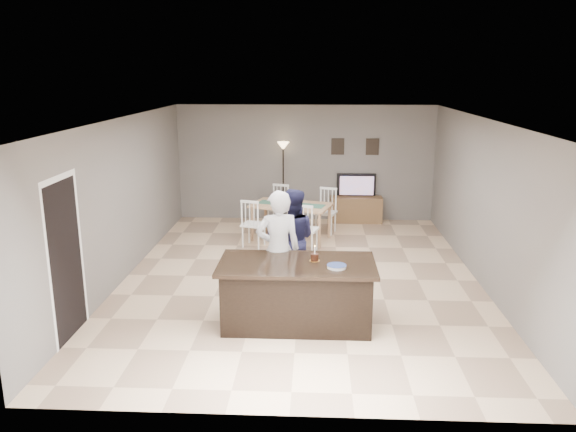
{
  "coord_description": "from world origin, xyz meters",
  "views": [
    {
      "loc": [
        0.23,
        -9.06,
        3.43
      ],
      "look_at": [
        -0.2,
        -0.3,
        1.17
      ],
      "focal_mm": 35.0,
      "sensor_mm": 36.0,
      "label": 1
    }
  ],
  "objects_px": {
    "woman": "(278,250)",
    "dining_table": "(291,210)",
    "birthday_cake": "(315,257)",
    "floor_lamp": "(283,160)",
    "kitchen_island": "(297,293)",
    "plate_stack": "(337,266)",
    "tv_console": "(356,209)",
    "man": "(292,239)",
    "television": "(356,185)"
  },
  "relations": [
    {
      "from": "kitchen_island",
      "to": "floor_lamp",
      "type": "xyz_separation_m",
      "value": [
        -0.51,
        5.59,
        1.0
      ]
    },
    {
      "from": "man",
      "to": "birthday_cake",
      "type": "relative_size",
      "value": 7.35
    },
    {
      "from": "tv_console",
      "to": "man",
      "type": "xyz_separation_m",
      "value": [
        -1.33,
        -4.22,
        0.53
      ]
    },
    {
      "from": "man",
      "to": "plate_stack",
      "type": "distance_m",
      "value": 1.67
    },
    {
      "from": "kitchen_island",
      "to": "man",
      "type": "xyz_separation_m",
      "value": [
        -0.13,
        1.35,
        0.37
      ]
    },
    {
      "from": "kitchen_island",
      "to": "floor_lamp",
      "type": "height_order",
      "value": "floor_lamp"
    },
    {
      "from": "kitchen_island",
      "to": "plate_stack",
      "type": "bearing_deg",
      "value": -18.74
    },
    {
      "from": "birthday_cake",
      "to": "television",
      "type": "bearing_deg",
      "value": 80.18
    },
    {
      "from": "woman",
      "to": "dining_table",
      "type": "height_order",
      "value": "woman"
    },
    {
      "from": "birthday_cake",
      "to": "plate_stack",
      "type": "xyz_separation_m",
      "value": [
        0.29,
        -0.27,
        -0.03
      ]
    },
    {
      "from": "plate_stack",
      "to": "tv_console",
      "type": "bearing_deg",
      "value": 83.4
    },
    {
      "from": "birthday_cake",
      "to": "floor_lamp",
      "type": "relative_size",
      "value": 0.12
    },
    {
      "from": "plate_stack",
      "to": "dining_table",
      "type": "xyz_separation_m",
      "value": [
        -0.79,
        4.26,
        -0.29
      ]
    },
    {
      "from": "tv_console",
      "to": "plate_stack",
      "type": "bearing_deg",
      "value": -96.6
    },
    {
      "from": "plate_stack",
      "to": "floor_lamp",
      "type": "height_order",
      "value": "floor_lamp"
    },
    {
      "from": "plate_stack",
      "to": "dining_table",
      "type": "height_order",
      "value": "dining_table"
    },
    {
      "from": "birthday_cake",
      "to": "floor_lamp",
      "type": "xyz_separation_m",
      "value": [
        -0.75,
        5.5,
        0.5
      ]
    },
    {
      "from": "woman",
      "to": "dining_table",
      "type": "xyz_separation_m",
      "value": [
        0.04,
        3.53,
        -0.27
      ]
    },
    {
      "from": "birthday_cake",
      "to": "floor_lamp",
      "type": "distance_m",
      "value": 5.57
    },
    {
      "from": "tv_console",
      "to": "plate_stack",
      "type": "xyz_separation_m",
      "value": [
        -0.67,
        -5.75,
        0.62
      ]
    },
    {
      "from": "man",
      "to": "floor_lamp",
      "type": "relative_size",
      "value": 0.88
    },
    {
      "from": "man",
      "to": "birthday_cake",
      "type": "bearing_deg",
      "value": 110.24
    },
    {
      "from": "plate_stack",
      "to": "birthday_cake",
      "type": "bearing_deg",
      "value": 136.98
    },
    {
      "from": "kitchen_island",
      "to": "plate_stack",
      "type": "distance_m",
      "value": 0.73
    },
    {
      "from": "tv_console",
      "to": "dining_table",
      "type": "xyz_separation_m",
      "value": [
        -1.46,
        -1.49,
        0.33
      ]
    },
    {
      "from": "man",
      "to": "dining_table",
      "type": "distance_m",
      "value": 2.74
    },
    {
      "from": "tv_console",
      "to": "birthday_cake",
      "type": "distance_m",
      "value": 5.6
    },
    {
      "from": "kitchen_island",
      "to": "plate_stack",
      "type": "xyz_separation_m",
      "value": [
        0.53,
        -0.18,
        0.47
      ]
    },
    {
      "from": "woman",
      "to": "dining_table",
      "type": "relative_size",
      "value": 0.82
    },
    {
      "from": "television",
      "to": "floor_lamp",
      "type": "relative_size",
      "value": 0.49
    },
    {
      "from": "woman",
      "to": "birthday_cake",
      "type": "bearing_deg",
      "value": 127.45
    },
    {
      "from": "television",
      "to": "woman",
      "type": "relative_size",
      "value": 0.51
    },
    {
      "from": "tv_console",
      "to": "television",
      "type": "height_order",
      "value": "television"
    },
    {
      "from": "tv_console",
      "to": "man",
      "type": "distance_m",
      "value": 4.46
    },
    {
      "from": "man",
      "to": "dining_table",
      "type": "bearing_deg",
      "value": -83.51
    },
    {
      "from": "man",
      "to": "floor_lamp",
      "type": "bearing_deg",
      "value": -81.11
    },
    {
      "from": "tv_console",
      "to": "birthday_cake",
      "type": "height_order",
      "value": "birthday_cake"
    },
    {
      "from": "kitchen_island",
      "to": "birthday_cake",
      "type": "distance_m",
      "value": 0.56
    },
    {
      "from": "man",
      "to": "tv_console",
      "type": "bearing_deg",
      "value": -103.7
    },
    {
      "from": "tv_console",
      "to": "plate_stack",
      "type": "height_order",
      "value": "plate_stack"
    },
    {
      "from": "plate_stack",
      "to": "floor_lamp",
      "type": "bearing_deg",
      "value": 100.24
    },
    {
      "from": "dining_table",
      "to": "floor_lamp",
      "type": "xyz_separation_m",
      "value": [
        -0.25,
        1.51,
        0.82
      ]
    },
    {
      "from": "kitchen_island",
      "to": "floor_lamp",
      "type": "relative_size",
      "value": 1.15
    },
    {
      "from": "birthday_cake",
      "to": "plate_stack",
      "type": "distance_m",
      "value": 0.4
    },
    {
      "from": "tv_console",
      "to": "woman",
      "type": "distance_m",
      "value": 5.27
    },
    {
      "from": "birthday_cake",
      "to": "floor_lamp",
      "type": "bearing_deg",
      "value": 97.75
    },
    {
      "from": "television",
      "to": "dining_table",
      "type": "xyz_separation_m",
      "value": [
        -1.46,
        -1.56,
        -0.24
      ]
    },
    {
      "from": "kitchen_island",
      "to": "birthday_cake",
      "type": "xyz_separation_m",
      "value": [
        0.24,
        0.09,
        0.5
      ]
    },
    {
      "from": "television",
      "to": "birthday_cake",
      "type": "distance_m",
      "value": 5.63
    },
    {
      "from": "plate_stack",
      "to": "dining_table",
      "type": "relative_size",
      "value": 0.12
    }
  ]
}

